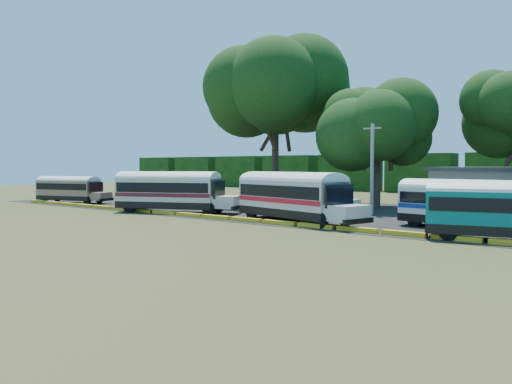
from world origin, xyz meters
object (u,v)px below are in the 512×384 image
Objects in this scene: bus_red at (158,187)px; bus_teal at (511,207)px; tree_west at (275,88)px; bus_cream_west at (171,189)px; bus_white_red at (293,194)px; bus_beige at (70,188)px.

bus_red is 1.01× the size of bus_teal.
tree_west is at bearing 136.49° from bus_teal.
bus_cream_west is 0.98× the size of bus_white_red.
bus_red is (9.59, 4.50, 0.21)m from bus_beige.
tree_west is at bearing 69.06° from bus_cream_west.
tree_west reaches higher than bus_teal.
bus_red is at bearing -124.66° from tree_west.
bus_white_red is 14.68m from bus_teal.
bus_cream_west is at bearing -88.34° from tree_west.
bus_cream_west is 19.42m from tree_west.
tree_west reaches higher than bus_white_red.
bus_white_red is 1.12× the size of bus_teal.
bus_cream_west is 1.10× the size of bus_teal.
bus_teal is (44.81, -0.73, 0.17)m from bus_beige.
tree_west reaches higher than bus_beige.
bus_white_red is at bearing -17.37° from bus_red.
bus_white_red is at bearing -49.93° from tree_west.
tree_west is (-0.47, 16.13, 10.80)m from bus_cream_west.
bus_beige is 10.60m from bus_red.
bus_beige is 44.81m from bus_teal.
bus_cream_west is 0.62× the size of tree_west.
bus_red is 35.60m from bus_teal.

